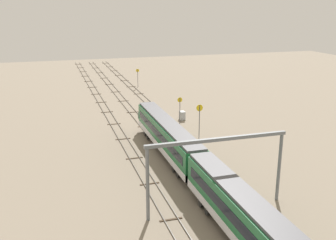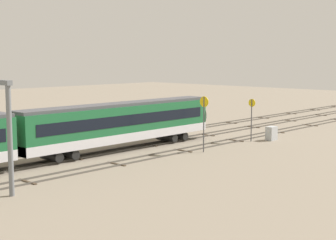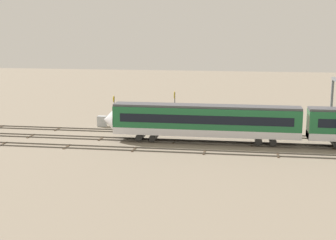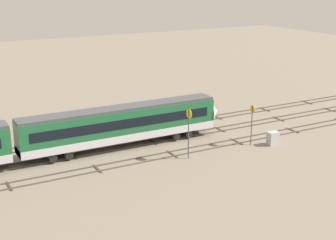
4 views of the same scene
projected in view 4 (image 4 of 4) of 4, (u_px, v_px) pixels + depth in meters
The scene contains 7 objects.
ground_plane at pixel (152, 142), 60.11m from camera, with size 206.10×206.10×0.00m, color gray.
track_near_foreground at pixel (172, 154), 55.93m from camera, with size 190.10×2.40×0.16m.
track_with_train at pixel (152, 141), 60.09m from camera, with size 190.10×2.40×0.16m.
track_middle at pixel (135, 130), 64.24m from camera, with size 190.10×2.40×0.16m.
speed_sign_near_foreground at pixel (252, 119), 58.23m from camera, with size 0.14×0.90×4.90m.
speed_sign_mid_trackside at pixel (189, 126), 53.67m from camera, with size 0.14×1.08×5.70m.
relay_cabinet at pixel (273, 138), 58.92m from camera, with size 1.35×0.89×1.61m.
Camera 4 is at (-25.85, -50.64, 19.79)m, focal length 52.68 mm.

